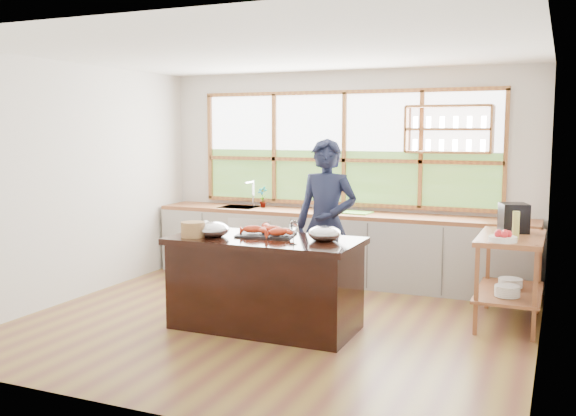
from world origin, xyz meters
The scene contains 18 objects.
ground_plane centered at (0.00, 0.00, 0.00)m, with size 5.00×5.00×0.00m, color olive.
room_shell centered at (0.02, 0.51, 1.75)m, with size 5.02×4.52×2.71m.
back_counter centered at (-0.02, 1.94, 0.45)m, with size 4.90×0.63×0.90m.
right_shelf_unit centered at (2.19, 0.89, 0.60)m, with size 0.62×1.10×0.90m.
island centered at (0.00, -0.20, 0.45)m, with size 1.85×0.90×0.90m.
cook centered at (0.32, 0.67, 0.93)m, with size 0.67×0.44×1.85m, color #161B33.
potted_plant centered at (-1.08, 2.00, 1.04)m, with size 0.15×0.10×0.29m, color slate.
cutting_board centered at (0.24, 1.94, 0.91)m, with size 0.40×0.30×0.01m, color #5FB039.
espresso_machine centered at (2.19, 1.13, 1.05)m, with size 0.26×0.28×0.30m, color black.
wine_bottle centered at (2.24, 0.69, 1.04)m, with size 0.07×0.07×0.27m, color #B1B44F.
fruit_bowl centered at (2.14, 0.50, 0.94)m, with size 0.26×0.26×0.11m.
slate_board centered at (-0.06, -0.06, 0.91)m, with size 0.55×0.40×0.02m, color black.
lobster_pile centered at (-0.03, -0.06, 0.96)m, with size 0.52×0.44×0.08m.
mixing_bowl_left centered at (-0.51, -0.32, 0.97)m, with size 0.32×0.32×0.15m, color silver.
mixing_bowl_right centered at (0.58, -0.10, 0.97)m, with size 0.32×0.32×0.15m, color silver.
wine_glass centered at (0.38, -0.40, 1.06)m, with size 0.08×0.08×0.22m.
wicker_basket centered at (-0.68, -0.42, 0.97)m, with size 0.23×0.23×0.15m, color tan.
parchment_roll centered at (-0.83, 0.01, 0.94)m, with size 0.08×0.08×0.30m, color silver.
Camera 1 is at (2.63, -5.76, 1.95)m, focal length 40.00 mm.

